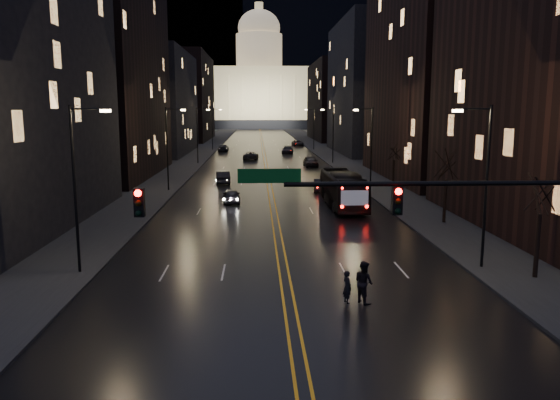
{
  "coord_description": "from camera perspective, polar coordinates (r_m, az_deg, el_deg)",
  "views": [
    {
      "loc": [
        -1.43,
        -18.75,
        8.78
      ],
      "look_at": [
        -0.15,
        11.42,
        3.75
      ],
      "focal_mm": 35.0,
      "sensor_mm": 36.0,
      "label": 1
    }
  ],
  "objects": [
    {
      "name": "bus",
      "position": [
        49.74,
        6.59,
        1.1
      ],
      "size": [
        2.86,
        11.51,
        3.2
      ],
      "primitive_type": "imported",
      "rotation": [
        0.0,
        0.0,
        0.01
      ],
      "color": "black",
      "rests_on": "ground"
    },
    {
      "name": "tree_right_mid",
      "position": [
        43.44,
        17.01,
        3.43
      ],
      "size": [
        2.4,
        2.4,
        6.65
      ],
      "color": "black",
      "rests_on": "ground"
    },
    {
      "name": "sidewalk_right",
      "position": [
        149.8,
        3.5,
        6.11
      ],
      "size": [
        8.0,
        320.0,
        0.16
      ],
      "primitive_type": "cube",
      "color": "black",
      "rests_on": "ground"
    },
    {
      "name": "building_right_dist",
      "position": [
        160.34,
        5.7,
        10.21
      ],
      "size": [
        12.0,
        40.0,
        22.0
      ],
      "primitive_type": "cube",
      "color": "black",
      "rests_on": "ground"
    },
    {
      "name": "streetlamp_right_mid",
      "position": [
        60.13,
        9.37,
        5.81
      ],
      "size": [
        2.13,
        0.25,
        9.0
      ],
      "color": "black",
      "rests_on": "ground"
    },
    {
      "name": "road",
      "position": [
        149.02,
        -1.89,
        6.08
      ],
      "size": [
        20.0,
        320.0,
        0.02
      ],
      "primitive_type": "cube",
      "color": "black",
      "rests_on": "ground"
    },
    {
      "name": "oncoming_car_c",
      "position": [
        96.62,
        -3.07,
        4.66
      ],
      "size": [
        2.81,
        5.33,
        1.43
      ],
      "primitive_type": "imported",
      "rotation": [
        0.0,
        0.0,
        3.06
      ],
      "color": "black",
      "rests_on": "ground"
    },
    {
      "name": "tree_right_far",
      "position": [
        58.71,
        11.85,
        5.11
      ],
      "size": [
        2.4,
        2.4,
        6.65
      ],
      "color": "black",
      "rests_on": "ground"
    },
    {
      "name": "ground",
      "position": [
        20.75,
        1.81,
        -15.57
      ],
      "size": [
        900.0,
        900.0,
        0.0
      ],
      "primitive_type": "plane",
      "color": "black",
      "rests_on": "ground"
    },
    {
      "name": "oncoming_car_d",
      "position": [
        115.98,
        -5.95,
        5.43
      ],
      "size": [
        2.1,
        5.12,
        1.48
      ],
      "primitive_type": "imported",
      "rotation": [
        0.0,
        0.0,
        3.14
      ],
      "color": "black",
      "rests_on": "ground"
    },
    {
      "name": "building_left_dist",
      "position": [
        159.99,
        -9.62,
        10.48
      ],
      "size": [
        12.0,
        40.0,
        24.0
      ],
      "primitive_type": "cube",
      "color": "black",
      "rests_on": "ground"
    },
    {
      "name": "receding_car_d",
      "position": [
        132.22,
        1.86,
        5.97
      ],
      "size": [
        2.78,
        5.45,
        1.47
      ],
      "primitive_type": "imported",
      "rotation": [
        0.0,
        0.0,
        0.06
      ],
      "color": "black",
      "rests_on": "ground"
    },
    {
      "name": "pedestrian_b",
      "position": [
        25.46,
        8.76,
        -8.47
      ],
      "size": [
        0.92,
        1.1,
        1.98
      ],
      "primitive_type": "imported",
      "rotation": [
        0.0,
        0.0,
        2.06
      ],
      "color": "black",
      "rests_on": "ground"
    },
    {
      "name": "traffic_signal",
      "position": [
        20.46,
        18.62,
        -1.39
      ],
      "size": [
        17.29,
        0.45,
        7.0
      ],
      "color": "black",
      "rests_on": "ground"
    },
    {
      "name": "streetlamp_left_near",
      "position": [
        30.47,
        -20.36,
        1.9
      ],
      "size": [
        2.13,
        0.25,
        9.0
      ],
      "color": "black",
      "rests_on": "ground"
    },
    {
      "name": "receding_car_c",
      "position": [
        108.89,
        0.8,
        5.24
      ],
      "size": [
        2.74,
        5.47,
        1.52
      ],
      "primitive_type": "imported",
      "rotation": [
        0.0,
        0.0,
        -0.12
      ],
      "color": "black",
      "rests_on": "ground"
    },
    {
      "name": "streetlamp_left_dist",
      "position": [
        119.18,
        -7.01,
        7.61
      ],
      "size": [
        2.13,
        0.25,
        9.0
      ],
      "color": "black",
      "rests_on": "ground"
    },
    {
      "name": "streetlamp_left_far",
      "position": [
        89.32,
        -8.52,
        6.99
      ],
      "size": [
        2.13,
        0.25,
        9.0
      ],
      "color": "black",
      "rests_on": "ground"
    },
    {
      "name": "streetlamp_right_dist",
      "position": [
        119.44,
        3.48,
        7.67
      ],
      "size": [
        2.13,
        0.25,
        9.0
      ],
      "color": "black",
      "rests_on": "ground"
    },
    {
      "name": "receding_car_a",
      "position": [
        59.02,
        4.23,
        1.53
      ],
      "size": [
        1.76,
        4.15,
        1.33
      ],
      "primitive_type": "imported",
      "rotation": [
        0.0,
        0.0,
        -0.09
      ],
      "color": "black",
      "rests_on": "ground"
    },
    {
      "name": "oncoming_car_b",
      "position": [
        65.36,
        -6.0,
        2.37
      ],
      "size": [
        2.08,
        4.78,
        1.53
      ],
      "primitive_type": "imported",
      "rotation": [
        0.0,
        0.0,
        3.24
      ],
      "color": "black",
      "rests_on": "ground"
    },
    {
      "name": "capitol",
      "position": [
        268.89,
        -2.17,
        11.24
      ],
      "size": [
        90.0,
        50.0,
        58.5
      ],
      "color": "black",
      "rests_on": "ground"
    },
    {
      "name": "oncoming_car_a",
      "position": [
        51.8,
        -5.09,
        0.41
      ],
      "size": [
        1.81,
        4.0,
        1.33
      ],
      "primitive_type": "imported",
      "rotation": [
        0.0,
        0.0,
        3.2
      ],
      "color": "black",
      "rests_on": "ground"
    },
    {
      "name": "streetlamp_right_far",
      "position": [
        89.67,
        5.46,
        7.06
      ],
      "size": [
        2.13,
        0.25,
        9.0
      ],
      "color": "black",
      "rests_on": "ground"
    },
    {
      "name": "center_line",
      "position": [
        149.02,
        -1.89,
        6.09
      ],
      "size": [
        0.62,
        320.0,
        0.01
      ],
      "primitive_type": "cube",
      "color": "orange",
      "rests_on": "road"
    },
    {
      "name": "sidewalk_left",
      "position": [
        149.54,
        -7.29,
        6.05
      ],
      "size": [
        8.0,
        320.0,
        0.16
      ],
      "primitive_type": "cube",
      "color": "black",
      "rests_on": "ground"
    },
    {
      "name": "streetlamp_right_near",
      "position": [
        31.47,
        20.49,
        2.12
      ],
      "size": [
        2.13,
        0.25,
        9.0
      ],
      "color": "black",
      "rests_on": "ground"
    },
    {
      "name": "tree_right_near",
      "position": [
        30.69,
        25.64,
        0.56
      ],
      "size": [
        2.4,
        2.4,
        6.65
      ],
      "color": "black",
      "rests_on": "ground"
    },
    {
      "name": "streetlamp_left_mid",
      "position": [
        59.61,
        -11.54,
        5.72
      ],
      "size": [
        2.13,
        0.25,
        9.0
      ],
      "color": "black",
      "rests_on": "ground"
    },
    {
      "name": "receding_car_b",
      "position": [
        84.37,
        3.23,
        4.03
      ],
      "size": [
        2.23,
        4.94,
        1.65
      ],
      "primitive_type": "imported",
      "rotation": [
        0.0,
        0.0,
        0.06
      ],
      "color": "black",
      "rests_on": "ground"
    },
    {
      "name": "building_left_far",
      "position": [
        112.48,
        -12.64,
        9.86
      ],
      "size": [
        12.0,
        34.0,
        20.0
      ],
      "primitive_type": "cube",
      "color": "black",
      "rests_on": "ground"
    },
    {
      "name": "pedestrian_a",
      "position": [
        25.4,
        7.03,
        -9.01
      ],
      "size": [
        0.52,
        0.64,
        1.53
      ],
      "primitive_type": "imported",
      "rotation": [
        0.0,
        0.0,
        1.89
      ],
      "color": "black",
      "rests_on": "ground"
    },
    {
      "name": "building_left_mid",
      "position": [
        75.52,
        -17.92,
        12.98
      ],
      "size": [
        12.0,
        30.0,
        28.0
      ],
      "primitive_type": "cube",
      "color": "black",
      "rests_on": "ground"
    },
    {
      "name": "mountain_ridge",
      "position": [
        404.82,
        3.63,
        17.42
      ],
      "size": [
        520.0,
        60.0,
        130.0
      ],
      "primitive_type": "cube",
      "color": "black",
      "rests_on": "ground"
    },
    {
      "name": "building_right_tall",
      "position": [
        73.04,
        16.22,
        17.14
      ],
      "size": [
        12.0,
        30.0,
        38.0
      ],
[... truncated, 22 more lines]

